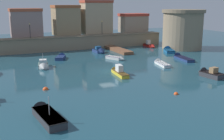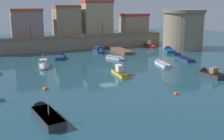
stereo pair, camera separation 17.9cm
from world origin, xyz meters
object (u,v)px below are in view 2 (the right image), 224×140
Objects in this scene: moored_boat_9 at (181,57)px; mooring_buoy_0 at (45,90)px; moored_boat_1 at (100,51)px; moored_boat_0 at (43,66)px; moored_boat_11 at (61,57)px; moored_boat_12 at (169,50)px; moored_boat_3 at (45,114)px; moored_boat_6 at (117,58)px; mooring_buoy_1 at (176,94)px; moored_boat_4 at (160,63)px; quay_lamp_0 at (30,28)px; moored_boat_2 at (209,74)px; fortress_tower at (183,29)px; moored_boat_7 at (118,71)px; quay_lamp_1 at (102,25)px; moored_boat_5 at (150,45)px.

moored_boat_9 is 31.30m from mooring_buoy_0.
moored_boat_0 is at bearing -56.88° from moored_boat_1.
moored_boat_11 is at bearing 155.00° from moored_boat_0.
moored_boat_1 is at bearing -46.40° from moored_boat_11.
moored_boat_12 is at bearing -9.23° from moored_boat_9.
moored_boat_3 reaches higher than moored_boat_1.
moored_boat_6 is 7.83× the size of mooring_buoy_1.
mooring_buoy_0 is at bearing -76.14° from moored_boat_6.
moored_boat_4 is at bearing -104.82° from moored_boat_11.
moored_boat_9 is 8.67m from moored_boat_12.
moored_boat_2 is at bearing -57.40° from quay_lamp_0.
moored_boat_12 is at bearing -156.15° from fortress_tower.
fortress_tower is 31.29m from moored_boat_7.
moored_boat_12 is at bearing -69.36° from moored_boat_11.
fortress_tower is 2.49× the size of moored_boat_1.
fortress_tower is 2.25× the size of moored_boat_2.
moored_boat_2 is 0.68× the size of moored_boat_3.
moored_boat_2 is at bearing 27.45° from mooring_buoy_1.
moored_boat_6 is at bearing -18.71° from moored_boat_7.
moored_boat_1 is at bearing -27.20° from quay_lamp_0.
quay_lamp_1 reaches higher than moored_boat_6.
quay_lamp_0 is 12.60m from moored_boat_11.
moored_boat_11 is at bearing 28.38° from moored_boat_2.
moored_boat_7 is at bearing -15.40° from moored_boat_1.
moored_boat_6 is at bearing 79.25° from moored_boat_9.
moored_boat_7 is (9.69, -27.09, -5.10)m from quay_lamp_0.
moored_boat_12 is at bearing 1.62° from moored_boat_5.
fortress_tower is 1.47× the size of moored_boat_9.
moored_boat_12 is at bearing -22.95° from quay_lamp_0.
moored_boat_3 is at bearing -0.72° from moored_boat_0.
moored_boat_6 is at bearing 40.35° from mooring_buoy_0.
moored_boat_1 is at bearing 54.25° from mooring_buoy_0.
moored_boat_3 is (-18.77, -32.91, -0.04)m from moored_boat_1.
moored_boat_4 is 1.16× the size of moored_boat_12.
moored_boat_2 is at bearing -83.28° from quay_lamp_1.
moored_boat_0 reaches higher than moored_boat_7.
fortress_tower is 13.84× the size of mooring_buoy_0.
moored_boat_7 is at bearing 51.58° from moored_boat_2.
mooring_buoy_1 is (7.50, -28.91, -0.31)m from moored_boat_11.
moored_boat_4 is 0.96× the size of moored_boat_7.
quay_lamp_0 is 16.77m from moored_boat_1.
fortress_tower reaches higher than moored_boat_5.
quay_lamp_0 is 0.79× the size of moored_boat_1.
mooring_buoy_0 is at bearing -151.39° from fortress_tower.
mooring_buoy_1 is at bearing 150.29° from moored_boat_9.
quay_lamp_0 is at bearing 164.32° from fortress_tower.
mooring_buoy_1 is at bearing -32.49° from moored_boat_6.
moored_boat_0 is at bearing 85.47° from moored_boat_4.
fortress_tower is 14.55m from moored_boat_9.
moored_boat_5 is (15.08, 2.48, 0.04)m from moored_boat_1.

